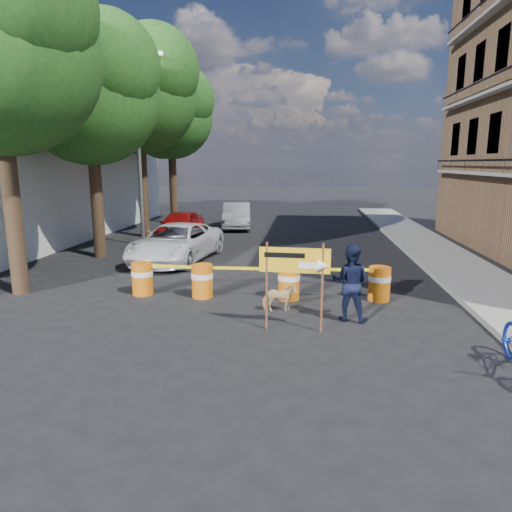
% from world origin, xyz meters
% --- Properties ---
extents(ground, '(120.00, 120.00, 0.00)m').
position_xyz_m(ground, '(0.00, 0.00, 0.00)').
color(ground, black).
rests_on(ground, ground).
extents(sidewalk_east, '(2.40, 40.00, 0.15)m').
position_xyz_m(sidewalk_east, '(6.20, 6.00, 0.07)').
color(sidewalk_east, gray).
rests_on(sidewalk_east, ground).
extents(tree_mid_a, '(5.25, 5.00, 8.68)m').
position_xyz_m(tree_mid_a, '(-6.74, 7.00, 6.01)').
color(tree_mid_a, '#332316').
rests_on(tree_mid_a, ground).
extents(tree_mid_b, '(5.67, 5.40, 9.62)m').
position_xyz_m(tree_mid_b, '(-6.73, 12.00, 6.71)').
color(tree_mid_b, '#332316').
rests_on(tree_mid_b, ground).
extents(tree_far, '(5.04, 4.80, 8.84)m').
position_xyz_m(tree_far, '(-6.74, 17.00, 6.22)').
color(tree_far, '#332316').
rests_on(tree_far, ground).
extents(streetlamp, '(1.25, 0.18, 8.00)m').
position_xyz_m(streetlamp, '(-5.93, 9.50, 4.38)').
color(streetlamp, gray).
rests_on(streetlamp, ground).
extents(barrel_far_left, '(0.58, 0.58, 0.90)m').
position_xyz_m(barrel_far_left, '(-3.39, 2.26, 0.47)').
color(barrel_far_left, '#CC5D0C').
rests_on(barrel_far_left, ground).
extents(barrel_mid_left, '(0.58, 0.58, 0.90)m').
position_xyz_m(barrel_mid_left, '(-1.70, 2.17, 0.47)').
color(barrel_mid_left, '#CC5D0C').
rests_on(barrel_mid_left, ground).
extents(barrel_mid_right, '(0.58, 0.58, 0.90)m').
position_xyz_m(barrel_mid_right, '(0.61, 2.24, 0.47)').
color(barrel_mid_right, '#CC5D0C').
rests_on(barrel_mid_right, ground).
extents(barrel_far_right, '(0.58, 0.58, 0.90)m').
position_xyz_m(barrel_far_right, '(2.97, 2.41, 0.47)').
color(barrel_far_right, '#CC5D0C').
rests_on(barrel_far_right, ground).
extents(detour_sign, '(1.50, 0.29, 1.92)m').
position_xyz_m(detour_sign, '(1.00, -0.07, 1.41)').
color(detour_sign, '#592D19').
rests_on(detour_sign, ground).
extents(pedestrian, '(0.98, 0.83, 1.77)m').
position_xyz_m(pedestrian, '(2.05, 0.77, 0.88)').
color(pedestrian, black).
rests_on(pedestrian, ground).
extents(dog, '(0.87, 0.51, 0.69)m').
position_xyz_m(dog, '(0.43, 1.20, 0.34)').
color(dog, tan).
rests_on(dog, ground).
extents(suv_white, '(2.92, 5.17, 1.36)m').
position_xyz_m(suv_white, '(-3.69, 6.62, 0.68)').
color(suv_white, silver).
rests_on(suv_white, ground).
extents(sedan_red, '(1.65, 4.07, 1.39)m').
position_xyz_m(sedan_red, '(-4.80, 11.17, 0.69)').
color(sedan_red, '#990D0C').
rests_on(sedan_red, ground).
extents(sedan_silver, '(2.02, 4.36, 1.39)m').
position_xyz_m(sedan_silver, '(-2.80, 15.51, 0.69)').
color(sedan_silver, '#B3B5BB').
rests_on(sedan_silver, ground).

